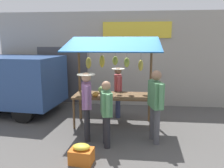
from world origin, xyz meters
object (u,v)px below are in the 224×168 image
shopper_with_shopping_bag (106,110)px  vendor_with_sunhat (118,88)px  shopper_in_grey_tee (155,101)px  market_stall (112,71)px  produce_crate_near (82,154)px  shopper_with_ponytail (87,101)px

shopper_with_shopping_bag → vendor_with_sunhat: bearing=-17.5°
vendor_with_sunhat → shopper_in_grey_tee: 2.03m
market_stall → vendor_with_sunhat: (-0.11, -0.72, -0.63)m
shopper_with_shopping_bag → market_stall: bearing=-14.5°
market_stall → vendor_with_sunhat: bearing=-98.5°
market_stall → shopper_with_shopping_bag: bearing=90.3°
vendor_with_sunhat → shopper_with_shopping_bag: 2.09m
market_stall → produce_crate_near: (0.39, 2.17, -1.36)m
produce_crate_near → market_stall: bearing=-100.1°
shopper_with_ponytail → shopper_with_shopping_bag: bearing=-132.7°
shopper_in_grey_tee → shopper_with_shopping_bag: (1.11, 0.33, -0.15)m
vendor_with_sunhat → shopper_with_ponytail: (0.61, 1.79, 0.06)m
shopper_with_ponytail → shopper_with_shopping_bag: (-0.51, 0.29, -0.12)m
shopper_with_shopping_bag → produce_crate_near: size_ratio=3.12×
vendor_with_sunhat → shopper_with_ponytail: shopper_with_ponytail is taller
vendor_with_sunhat → shopper_with_ponytail: 1.89m
market_stall → shopper_with_ponytail: market_stall is taller
shopper_in_grey_tee → shopper_with_ponytail: bearing=76.0°
shopper_in_grey_tee → produce_crate_near: 2.06m
shopper_with_shopping_bag → produce_crate_near: bearing=139.4°
market_stall → shopper_in_grey_tee: 1.62m
shopper_with_ponytail → produce_crate_near: (-0.12, 1.10, -0.80)m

